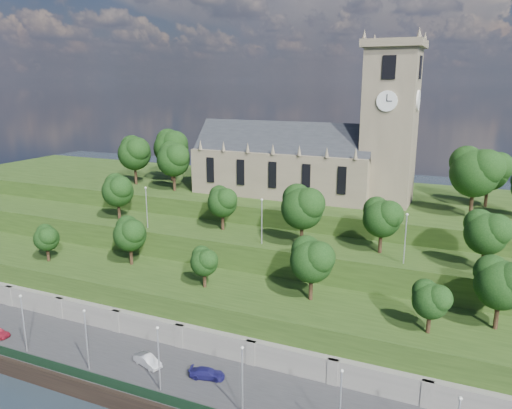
% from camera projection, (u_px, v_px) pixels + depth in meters
% --- Properties ---
extents(promenade, '(160.00, 12.00, 2.00)m').
position_uv_depth(promenade, '(193.00, 385.00, 57.33)').
color(promenade, '#2D2D30').
rests_on(promenade, ground).
extents(fence, '(160.00, 0.10, 1.20)m').
position_uv_depth(fence, '(166.00, 399.00, 52.16)').
color(fence, black).
rests_on(fence, promenade).
extents(retaining_wall, '(160.00, 2.10, 5.00)m').
position_uv_depth(retaining_wall, '(217.00, 348.00, 62.27)').
color(retaining_wall, slate).
rests_on(retaining_wall, ground).
extents(embankment_lower, '(160.00, 12.00, 8.00)m').
position_uv_depth(embankment_lower, '(238.00, 317.00, 67.26)').
color(embankment_lower, '#243D14').
rests_on(embankment_lower, ground).
extents(embankment_upper, '(160.00, 10.00, 12.00)m').
position_uv_depth(embankment_upper, '(269.00, 275.00, 76.55)').
color(embankment_upper, '#243D14').
rests_on(embankment_upper, ground).
extents(hilltop, '(160.00, 32.00, 15.00)m').
position_uv_depth(hilltop, '(311.00, 230.00, 94.82)').
color(hilltop, '#243D14').
rests_on(hilltop, ground).
extents(church, '(38.60, 12.35, 27.60)m').
position_uv_depth(church, '(311.00, 154.00, 87.34)').
color(church, '#6E624D').
rests_on(church, hilltop).
extents(trees_lower, '(67.76, 8.78, 8.32)m').
position_uv_depth(trees_lower, '(288.00, 259.00, 63.09)').
color(trees_lower, black).
rests_on(trees_lower, embankment_lower).
extents(trees_upper, '(62.29, 8.35, 8.95)m').
position_uv_depth(trees_upper, '(291.00, 207.00, 71.44)').
color(trees_upper, black).
rests_on(trees_upper, embankment_upper).
extents(trees_hilltop, '(75.28, 16.17, 10.65)m').
position_uv_depth(trees_hilltop, '(292.00, 159.00, 87.35)').
color(trees_hilltop, black).
rests_on(trees_hilltop, hilltop).
extents(lamp_posts_promenade, '(60.36, 0.36, 7.63)m').
position_uv_depth(lamp_posts_promenade, '(159.00, 354.00, 53.71)').
color(lamp_posts_promenade, '#B2B2B7').
rests_on(lamp_posts_promenade, promenade).
extents(lamp_posts_upper, '(40.36, 0.36, 6.75)m').
position_uv_depth(lamp_posts_upper, '(262.00, 217.00, 71.49)').
color(lamp_posts_upper, '#B2B2B7').
rests_on(lamp_posts_upper, embankment_upper).
extents(car_middle, '(4.21, 2.49, 1.31)m').
position_uv_depth(car_middle, '(148.00, 361.00, 59.27)').
color(car_middle, '#9FA0A4').
rests_on(car_middle, promenade).
extents(car_right, '(4.32, 2.56, 1.17)m').
position_uv_depth(car_right, '(207.00, 373.00, 56.80)').
color(car_right, navy).
rests_on(car_right, promenade).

